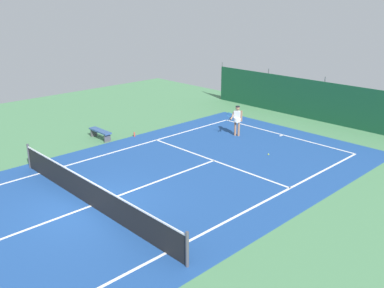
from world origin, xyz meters
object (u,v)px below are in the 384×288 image
object	(u,v)px
tennis_net	(90,193)
water_bottle	(134,134)
parked_car	(377,107)
courtside_bench	(100,132)
tennis_ball_near_player	(268,154)
tennis_player	(237,119)

from	to	relation	value
tennis_net	water_bottle	distance (m)	8.03
parked_car	courtside_bench	world-z (taller)	parked_car
tennis_ball_near_player	courtside_bench	bearing A→B (deg)	-149.80
courtside_bench	water_bottle	world-z (taller)	courtside_bench
tennis_net	parked_car	world-z (taller)	parked_car
tennis_net	courtside_bench	bearing A→B (deg)	145.11
tennis_net	tennis_player	xyz separation A→B (m)	(-1.69, 10.00, 0.45)
tennis_net	tennis_player	world-z (taller)	tennis_player
tennis_player	tennis_ball_near_player	world-z (taller)	tennis_player
courtside_bench	tennis_net	bearing A→B (deg)	-34.89
tennis_player	parked_car	size ratio (longest dim) A/B	0.38
courtside_bench	tennis_player	bearing A→B (deg)	50.50
tennis_net	water_bottle	size ratio (longest dim) A/B	42.17
tennis_net	water_bottle	bearing A→B (deg)	132.31
tennis_player	tennis_ball_near_player	bearing A→B (deg)	138.50
tennis_ball_near_player	parked_car	bearing A→B (deg)	84.66
tennis_net	tennis_player	bearing A→B (deg)	99.59
tennis_ball_near_player	courtside_bench	xyz separation A→B (m)	(-7.60, -4.42, 0.34)
tennis_net	tennis_ball_near_player	distance (m)	8.93
tennis_player	water_bottle	distance (m)	5.57
tennis_net	parked_car	bearing A→B (deg)	83.23
tennis_player	tennis_ball_near_player	distance (m)	3.34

